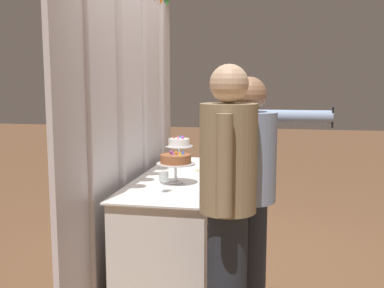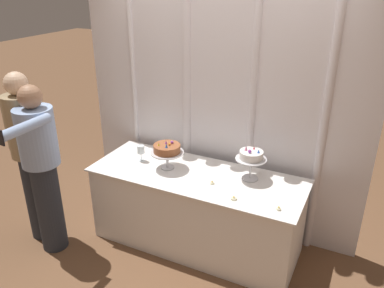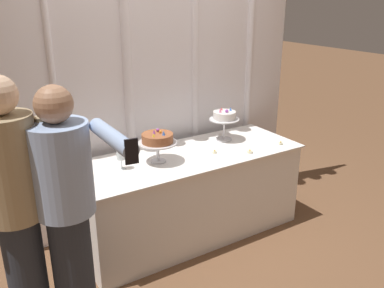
{
  "view_description": "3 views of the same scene",
  "coord_description": "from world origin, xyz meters",
  "px_view_note": "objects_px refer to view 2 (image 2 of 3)",
  "views": [
    {
      "loc": [
        -3.9,
        -0.73,
        1.62
      ],
      "look_at": [
        0.22,
        0.06,
        1.04
      ],
      "focal_mm": 42.3,
      "sensor_mm": 36.0,
      "label": 1
    },
    {
      "loc": [
        1.36,
        -2.77,
        2.51
      ],
      "look_at": [
        -0.09,
        0.19,
        1.04
      ],
      "focal_mm": 36.32,
      "sensor_mm": 36.0,
      "label": 2
    },
    {
      "loc": [
        -1.73,
        -2.69,
        2.09
      ],
      "look_at": [
        0.05,
        0.14,
        0.85
      ],
      "focal_mm": 38.39,
      "sensor_mm": 36.0,
      "label": 3
    }
  ],
  "objects_px": {
    "tealight_far_left": "(212,183)",
    "tealight_near_left": "(234,199)",
    "cake_display_nearright": "(251,157)",
    "cake_display_nearleft": "(167,150)",
    "guest_man_dark_suit": "(29,151)",
    "cake_table": "(196,210)",
    "wine_glass": "(141,150)",
    "guest_man_pink_jacket": "(41,165)",
    "tealight_near_right": "(279,209)"
  },
  "relations": [
    {
      "from": "cake_display_nearright",
      "to": "tealight_near_right",
      "type": "distance_m",
      "value": 0.57
    },
    {
      "from": "tealight_near_right",
      "to": "cake_display_nearright",
      "type": "bearing_deg",
      "value": 133.97
    },
    {
      "from": "cake_table",
      "to": "tealight_far_left",
      "type": "bearing_deg",
      "value": -24.89
    },
    {
      "from": "cake_display_nearright",
      "to": "tealight_near_left",
      "type": "xyz_separation_m",
      "value": [
        -0.01,
        -0.39,
        -0.21
      ]
    },
    {
      "from": "wine_glass",
      "to": "guest_man_dark_suit",
      "type": "relative_size",
      "value": 0.1
    },
    {
      "from": "tealight_far_left",
      "to": "tealight_near_left",
      "type": "relative_size",
      "value": 0.79
    },
    {
      "from": "cake_table",
      "to": "guest_man_dark_suit",
      "type": "xyz_separation_m",
      "value": [
        -1.49,
        -0.57,
        0.56
      ]
    },
    {
      "from": "cake_table",
      "to": "cake_display_nearleft",
      "type": "distance_m",
      "value": 0.66
    },
    {
      "from": "cake_display_nearleft",
      "to": "tealight_near_left",
      "type": "bearing_deg",
      "value": -17.78
    },
    {
      "from": "guest_man_dark_suit",
      "to": "guest_man_pink_jacket",
      "type": "height_order",
      "value": "guest_man_dark_suit"
    },
    {
      "from": "cake_display_nearleft",
      "to": "tealight_near_left",
      "type": "distance_m",
      "value": 0.83
    },
    {
      "from": "guest_man_pink_jacket",
      "to": "tealight_near_left",
      "type": "bearing_deg",
      "value": 13.71
    },
    {
      "from": "cake_table",
      "to": "wine_glass",
      "type": "xyz_separation_m",
      "value": [
        -0.62,
        0.02,
        0.51
      ]
    },
    {
      "from": "cake_display_nearleft",
      "to": "guest_man_dark_suit",
      "type": "distance_m",
      "value": 1.31
    },
    {
      "from": "tealight_near_right",
      "to": "guest_man_pink_jacket",
      "type": "xyz_separation_m",
      "value": [
        -2.08,
        -0.43,
        0.12
      ]
    },
    {
      "from": "guest_man_pink_jacket",
      "to": "cake_display_nearright",
      "type": "bearing_deg",
      "value": 25.29
    },
    {
      "from": "tealight_near_left",
      "to": "tealight_far_left",
      "type": "bearing_deg",
      "value": 149.07
    },
    {
      "from": "cake_display_nearleft",
      "to": "guest_man_pink_jacket",
      "type": "bearing_deg",
      "value": -144.63
    },
    {
      "from": "cake_table",
      "to": "tealight_near_right",
      "type": "relative_size",
      "value": 52.55
    },
    {
      "from": "cake_table",
      "to": "wine_glass",
      "type": "bearing_deg",
      "value": 178.39
    },
    {
      "from": "wine_glass",
      "to": "guest_man_pink_jacket",
      "type": "height_order",
      "value": "guest_man_pink_jacket"
    },
    {
      "from": "cake_table",
      "to": "tealight_far_left",
      "type": "distance_m",
      "value": 0.46
    },
    {
      "from": "wine_glass",
      "to": "guest_man_dark_suit",
      "type": "bearing_deg",
      "value": -146.03
    },
    {
      "from": "tealight_far_left",
      "to": "guest_man_dark_suit",
      "type": "distance_m",
      "value": 1.76
    },
    {
      "from": "cake_display_nearleft",
      "to": "tealight_near_right",
      "type": "relative_size",
      "value": 8.34
    },
    {
      "from": "tealight_far_left",
      "to": "wine_glass",
      "type": "bearing_deg",
      "value": 172.33
    },
    {
      "from": "guest_man_dark_suit",
      "to": "tealight_far_left",
      "type": "bearing_deg",
      "value": 15.77
    },
    {
      "from": "tealight_far_left",
      "to": "guest_man_pink_jacket",
      "type": "xyz_separation_m",
      "value": [
        -1.44,
        -0.57,
        0.12
      ]
    },
    {
      "from": "cake_display_nearright",
      "to": "guest_man_pink_jacket",
      "type": "distance_m",
      "value": 1.89
    },
    {
      "from": "tealight_near_left",
      "to": "tealight_near_right",
      "type": "height_order",
      "value": "tealight_near_right"
    },
    {
      "from": "wine_glass",
      "to": "tealight_near_left",
      "type": "relative_size",
      "value": 3.21
    },
    {
      "from": "cake_display_nearright",
      "to": "tealight_near_left",
      "type": "height_order",
      "value": "cake_display_nearright"
    },
    {
      "from": "cake_display_nearright",
      "to": "tealight_far_left",
      "type": "height_order",
      "value": "cake_display_nearright"
    },
    {
      "from": "tealight_far_left",
      "to": "tealight_near_right",
      "type": "distance_m",
      "value": 0.65
    },
    {
      "from": "tealight_far_left",
      "to": "guest_man_dark_suit",
      "type": "height_order",
      "value": "guest_man_dark_suit"
    },
    {
      "from": "cake_table",
      "to": "tealight_far_left",
      "type": "relative_size",
      "value": 49.94
    },
    {
      "from": "wine_glass",
      "to": "tealight_near_left",
      "type": "distance_m",
      "value": 1.12
    },
    {
      "from": "cake_display_nearleft",
      "to": "guest_man_dark_suit",
      "type": "bearing_deg",
      "value": -154.43
    },
    {
      "from": "cake_display_nearright",
      "to": "guest_man_dark_suit",
      "type": "xyz_separation_m",
      "value": [
        -1.96,
        -0.71,
        -0.05
      ]
    },
    {
      "from": "cake_table",
      "to": "cake_display_nearright",
      "type": "relative_size",
      "value": 6.31
    },
    {
      "from": "wine_glass",
      "to": "cake_display_nearleft",
      "type": "bearing_deg",
      "value": -3.9
    },
    {
      "from": "cake_table",
      "to": "cake_display_nearleft",
      "type": "relative_size",
      "value": 6.3
    },
    {
      "from": "cake_display_nearleft",
      "to": "wine_glass",
      "type": "distance_m",
      "value": 0.32
    },
    {
      "from": "guest_man_dark_suit",
      "to": "guest_man_pink_jacket",
      "type": "xyz_separation_m",
      "value": [
        0.25,
        -0.1,
        -0.04
      ]
    },
    {
      "from": "tealight_near_left",
      "to": "wine_glass",
      "type": "bearing_deg",
      "value": 166.08
    },
    {
      "from": "cake_display_nearright",
      "to": "tealight_near_right",
      "type": "relative_size",
      "value": 8.33
    },
    {
      "from": "tealight_near_left",
      "to": "guest_man_dark_suit",
      "type": "bearing_deg",
      "value": -170.72
    },
    {
      "from": "tealight_near_left",
      "to": "guest_man_pink_jacket",
      "type": "height_order",
      "value": "guest_man_pink_jacket"
    },
    {
      "from": "tealight_near_left",
      "to": "tealight_near_right",
      "type": "relative_size",
      "value": 1.34
    },
    {
      "from": "cake_display_nearright",
      "to": "guest_man_pink_jacket",
      "type": "relative_size",
      "value": 0.19
    }
  ]
}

